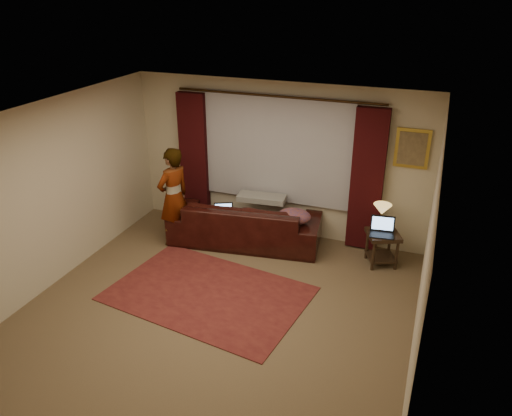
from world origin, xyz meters
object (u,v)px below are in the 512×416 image
(end_table, at_px, (382,248))
(laptop_sofa, at_px, (224,212))
(person, at_px, (174,197))
(laptop_table, at_px, (383,228))
(sofa, at_px, (245,215))
(tiffany_lamp, at_px, (381,218))

(end_table, bearing_deg, laptop_sofa, -172.63)
(laptop_sofa, distance_m, person, 0.85)
(laptop_table, distance_m, person, 3.31)
(sofa, bearing_deg, person, 14.44)
(laptop_table, bearing_deg, sofa, 172.82)
(tiffany_lamp, bearing_deg, laptop_sofa, -170.84)
(laptop_sofa, height_order, end_table, laptop_sofa)
(sofa, relative_size, laptop_sofa, 7.43)
(sofa, height_order, tiffany_lamp, sofa)
(laptop_table, relative_size, person, 0.23)
(laptop_sofa, distance_m, end_table, 2.54)
(person, bearing_deg, laptop_sofa, 124.11)
(tiffany_lamp, bearing_deg, person, -169.90)
(laptop_sofa, xyz_separation_m, tiffany_lamp, (2.43, 0.39, 0.14))
(sofa, xyz_separation_m, end_table, (2.23, 0.07, -0.23))
(tiffany_lamp, bearing_deg, end_table, -46.56)
(person, bearing_deg, laptop_table, 118.53)
(laptop_sofa, distance_m, tiffany_lamp, 2.47)
(laptop_sofa, height_order, person, person)
(tiffany_lamp, height_order, laptop_table, tiffany_lamp)
(person, bearing_deg, tiffany_lamp, 121.28)
(end_table, xyz_separation_m, person, (-3.30, -0.51, 0.56))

